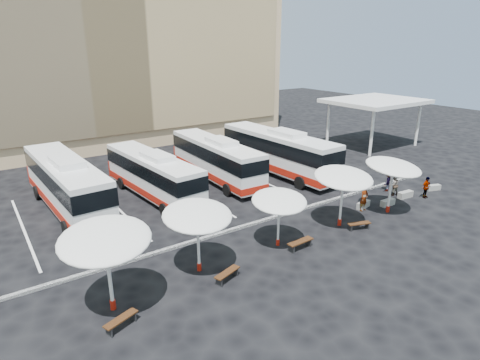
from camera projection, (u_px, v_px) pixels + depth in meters
ground at (254, 229)px, 25.26m from camera, size 120.00×120.00×0.00m
sandstone_building at (91, 29)px, 46.01m from camera, size 42.00×18.25×29.60m
service_canopy at (375, 102)px, 44.33m from camera, size 10.00×8.00×5.20m
curb_divider at (249, 225)px, 25.62m from camera, size 34.00×0.25×0.15m
bay_lines at (194, 192)px, 31.49m from camera, size 24.15×12.00×0.01m
bus_0 at (66, 183)px, 27.43m from camera, size 3.37×12.62×3.97m
bus_1 at (153, 174)px, 29.91m from camera, size 3.31×11.43×3.58m
bus_2 at (216, 158)px, 33.75m from camera, size 2.97×11.78×3.72m
bus_3 at (278, 151)px, 35.37m from camera, size 3.37×12.84×4.04m
sunshade_0 at (105, 240)px, 16.54m from camera, size 4.77×4.80×3.99m
sunshade_1 at (197, 216)px, 19.64m from camera, size 3.78×3.82×3.61m
sunshade_2 at (279, 201)px, 22.30m from camera, size 4.01×4.03×3.24m
sunshade_3 at (343, 178)px, 24.70m from camera, size 4.52×4.55×3.78m
sunshade_4 at (393, 167)px, 26.71m from camera, size 4.47×4.51×3.81m
wood_bench_0 at (121, 320)px, 16.36m from camera, size 1.55×0.89×0.46m
wood_bench_1 at (227, 274)px, 19.65m from camera, size 1.59×0.86×0.47m
wood_bench_2 at (300, 243)px, 22.64m from camera, size 1.68×0.51×0.51m
wood_bench_3 at (359, 224)px, 25.03m from camera, size 1.52×0.87×0.45m
conc_bench_0 at (363, 205)px, 28.36m from camera, size 1.30×0.65×0.46m
conc_bench_1 at (388, 203)px, 28.77m from camera, size 1.22×0.42×0.45m
conc_bench_2 at (405, 195)px, 30.24m from camera, size 1.31×0.54×0.48m
conc_bench_3 at (433, 187)px, 31.81m from camera, size 1.19×0.73×0.42m
passenger_0 at (364, 198)px, 27.71m from camera, size 0.74×0.52×1.90m
passenger_1 at (394, 185)px, 30.52m from camera, size 0.98×0.87×1.68m
passenger_2 at (426, 187)px, 30.04m from camera, size 0.98×0.45×1.65m
passenger_3 at (387, 181)px, 31.43m from camera, size 1.20×0.93×1.64m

